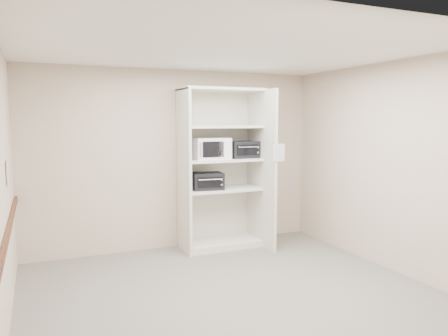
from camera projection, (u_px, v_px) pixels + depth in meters
name	position (u px, v px, depth m)	size (l,w,h in m)	color
floor	(229.00, 292.00, 4.96)	(4.50, 4.00, 0.01)	#636156
ceiling	(230.00, 49.00, 4.67)	(4.50, 4.00, 0.01)	white
wall_back	(176.00, 160.00, 6.64)	(4.50, 0.02, 2.70)	beige
wall_front	(349.00, 207.00, 2.99)	(4.50, 0.02, 2.70)	beige
wall_left	(2.00, 187.00, 3.93)	(0.02, 4.00, 2.70)	beige
wall_right	(387.00, 166.00, 5.70)	(0.02, 4.00, 2.70)	beige
shelving_unit	(224.00, 174.00, 6.66)	(1.24, 0.92, 2.42)	beige
microwave	(211.00, 148.00, 6.50)	(0.52, 0.40, 0.31)	white
toaster_oven_upper	(242.00, 149.00, 6.70)	(0.45, 0.33, 0.26)	black
toaster_oven_lower	(207.00, 181.00, 6.50)	(0.45, 0.34, 0.25)	black
paper_sign	(279.00, 153.00, 6.28)	(0.19, 0.01, 0.25)	white
chair_rail	(7.00, 235.00, 3.99)	(0.04, 3.98, 0.08)	#3D180A
wall_poster	(7.00, 173.00, 4.52)	(0.01, 0.19, 0.26)	silver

